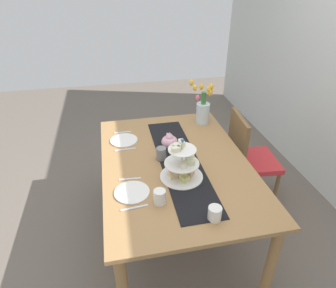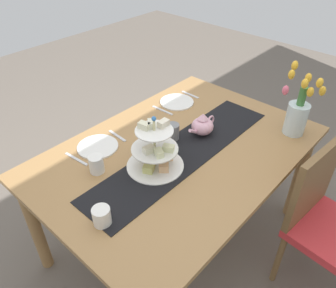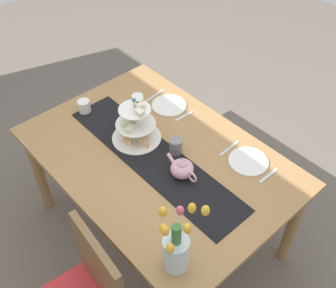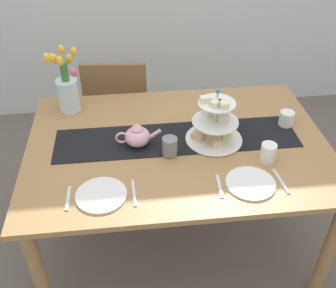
{
  "view_description": "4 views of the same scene",
  "coord_description": "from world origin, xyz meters",
  "px_view_note": "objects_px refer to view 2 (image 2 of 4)",
  "views": [
    {
      "loc": [
        1.77,
        -0.42,
        2.01
      ],
      "look_at": [
        -0.09,
        -0.04,
        0.86
      ],
      "focal_mm": 31.37,
      "sensor_mm": 36.0,
      "label": 1
    },
    {
      "loc": [
        1.14,
        0.94,
        1.9
      ],
      "look_at": [
        0.05,
        -0.03,
        0.81
      ],
      "focal_mm": 35.71,
      "sensor_mm": 36.0,
      "label": 2
    },
    {
      "loc": [
        -1.28,
        1.07,
        2.49
      ],
      "look_at": [
        -0.02,
        -0.07,
        0.81
      ],
      "focal_mm": 43.97,
      "sensor_mm": 36.0,
      "label": 3
    },
    {
      "loc": [
        -0.24,
        -1.63,
        2.0
      ],
      "look_at": [
        -0.06,
        -0.04,
        0.78
      ],
      "focal_mm": 41.96,
      "sensor_mm": 36.0,
      "label": 4
    }
  ],
  "objects_px": {
    "dining_table": "(179,163)",
    "mug_grey": "(173,132)",
    "cream_jug": "(102,216)",
    "knife_left": "(162,110)",
    "knife_right": "(76,159)",
    "dinner_plate_left": "(177,102)",
    "dinner_plate_right": "(98,147)",
    "teapot": "(203,125)",
    "tulip_vase": "(298,112)",
    "mug_white_text": "(96,164)",
    "chair_left": "(326,219)",
    "fork_right": "(117,136)",
    "tiered_cake_stand": "(155,152)",
    "fork_left": "(190,95)"
  },
  "relations": [
    {
      "from": "dining_table",
      "to": "mug_grey",
      "type": "bearing_deg",
      "value": -119.52
    },
    {
      "from": "cream_jug",
      "to": "knife_left",
      "type": "relative_size",
      "value": 0.5
    },
    {
      "from": "dining_table",
      "to": "knife_right",
      "type": "height_order",
      "value": "knife_right"
    },
    {
      "from": "dinner_plate_left",
      "to": "dinner_plate_right",
      "type": "relative_size",
      "value": 1.0
    },
    {
      "from": "teapot",
      "to": "tulip_vase",
      "type": "bearing_deg",
      "value": 133.7
    },
    {
      "from": "knife_right",
      "to": "mug_white_text",
      "type": "relative_size",
      "value": 1.79
    },
    {
      "from": "knife_left",
      "to": "mug_grey",
      "type": "xyz_separation_m",
      "value": [
        0.19,
        0.26,
        0.05
      ]
    },
    {
      "from": "dining_table",
      "to": "knife_right",
      "type": "xyz_separation_m",
      "value": [
        0.44,
        -0.35,
        0.1
      ]
    },
    {
      "from": "chair_left",
      "to": "fork_right",
      "type": "distance_m",
      "value": 1.24
    },
    {
      "from": "knife_left",
      "to": "mug_grey",
      "type": "relative_size",
      "value": 1.79
    },
    {
      "from": "tiered_cake_stand",
      "to": "fork_right",
      "type": "distance_m",
      "value": 0.37
    },
    {
      "from": "knife_left",
      "to": "fork_left",
      "type": "bearing_deg",
      "value": 180.0
    },
    {
      "from": "dining_table",
      "to": "tulip_vase",
      "type": "distance_m",
      "value": 0.75
    },
    {
      "from": "chair_left",
      "to": "teapot",
      "type": "height_order",
      "value": "chair_left"
    },
    {
      "from": "teapot",
      "to": "fork_right",
      "type": "xyz_separation_m",
      "value": [
        0.36,
        -0.35,
        -0.06
      ]
    },
    {
      "from": "knife_right",
      "to": "fork_right",
      "type": "bearing_deg",
      "value": 180.0
    },
    {
      "from": "dinner_plate_left",
      "to": "mug_white_text",
      "type": "xyz_separation_m",
      "value": [
        0.81,
        0.16,
        0.04
      ]
    },
    {
      "from": "tiered_cake_stand",
      "to": "teapot",
      "type": "height_order",
      "value": "tiered_cake_stand"
    },
    {
      "from": "dinner_plate_right",
      "to": "teapot",
      "type": "bearing_deg",
      "value": 144.73
    },
    {
      "from": "tulip_vase",
      "to": "knife_left",
      "type": "height_order",
      "value": "tulip_vase"
    },
    {
      "from": "dining_table",
      "to": "fork_right",
      "type": "bearing_deg",
      "value": -67.72
    },
    {
      "from": "tiered_cake_stand",
      "to": "mug_white_text",
      "type": "bearing_deg",
      "value": -40.5
    },
    {
      "from": "dining_table",
      "to": "teapot",
      "type": "xyz_separation_m",
      "value": [
        -0.21,
        0.0,
        0.16
      ]
    },
    {
      "from": "fork_left",
      "to": "teapot",
      "type": "bearing_deg",
      "value": 47.43
    },
    {
      "from": "mug_grey",
      "to": "cream_jug",
      "type": "bearing_deg",
      "value": 15.62
    },
    {
      "from": "chair_left",
      "to": "fork_right",
      "type": "xyz_separation_m",
      "value": [
        0.46,
        -1.12,
        0.26
      ]
    },
    {
      "from": "fork_left",
      "to": "knife_left",
      "type": "xyz_separation_m",
      "value": [
        0.29,
        0.0,
        0.0
      ]
    },
    {
      "from": "cream_jug",
      "to": "mug_grey",
      "type": "xyz_separation_m",
      "value": [
        -0.67,
        -0.19,
        0.01
      ]
    },
    {
      "from": "dinner_plate_right",
      "to": "dinner_plate_left",
      "type": "bearing_deg",
      "value": 180.0
    },
    {
      "from": "fork_right",
      "to": "teapot",
      "type": "bearing_deg",
      "value": 135.14
    },
    {
      "from": "chair_left",
      "to": "teapot",
      "type": "relative_size",
      "value": 3.82
    },
    {
      "from": "chair_left",
      "to": "tiered_cake_stand",
      "type": "height_order",
      "value": "tiered_cake_stand"
    },
    {
      "from": "chair_left",
      "to": "tulip_vase",
      "type": "distance_m",
      "value": 0.61
    },
    {
      "from": "chair_left",
      "to": "mug_white_text",
      "type": "xyz_separation_m",
      "value": [
        0.74,
        -0.96,
        0.3
      ]
    },
    {
      "from": "mug_grey",
      "to": "fork_right",
      "type": "bearing_deg",
      "value": -52.32
    },
    {
      "from": "fork_right",
      "to": "mug_grey",
      "type": "xyz_separation_m",
      "value": [
        -0.2,
        0.26,
        0.05
      ]
    },
    {
      "from": "cream_jug",
      "to": "fork_right",
      "type": "distance_m",
      "value": 0.65
    },
    {
      "from": "dining_table",
      "to": "mug_white_text",
      "type": "relative_size",
      "value": 16.57
    },
    {
      "from": "fork_right",
      "to": "mug_white_text",
      "type": "height_order",
      "value": "mug_white_text"
    },
    {
      "from": "chair_left",
      "to": "fork_left",
      "type": "height_order",
      "value": "chair_left"
    },
    {
      "from": "chair_left",
      "to": "dinner_plate_right",
      "type": "distance_m",
      "value": 1.3
    },
    {
      "from": "teapot",
      "to": "knife_left",
      "type": "relative_size",
      "value": 1.4
    },
    {
      "from": "tulip_vase",
      "to": "mug_grey",
      "type": "height_order",
      "value": "tulip_vase"
    },
    {
      "from": "teapot",
      "to": "fork_right",
      "type": "bearing_deg",
      "value": -44.86
    },
    {
      "from": "fork_left",
      "to": "knife_left",
      "type": "bearing_deg",
      "value": 0.0
    },
    {
      "from": "tulip_vase",
      "to": "chair_left",
      "type": "bearing_deg",
      "value": 54.69
    },
    {
      "from": "dinner_plate_right",
      "to": "mug_grey",
      "type": "height_order",
      "value": "mug_grey"
    },
    {
      "from": "tulip_vase",
      "to": "cream_jug",
      "type": "bearing_deg",
      "value": -14.08
    },
    {
      "from": "mug_grey",
      "to": "tiered_cake_stand",
      "type": "bearing_deg",
      "value": 21.93
    },
    {
      "from": "chair_left",
      "to": "fork_left",
      "type": "distance_m",
      "value": 1.17
    }
  ]
}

